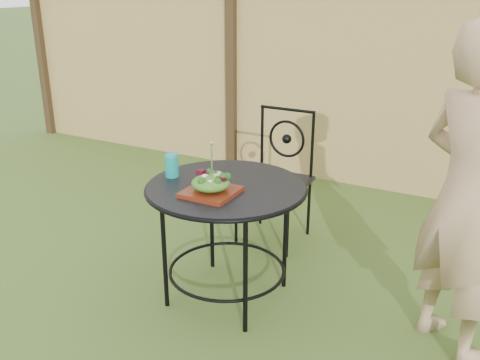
{
  "coord_description": "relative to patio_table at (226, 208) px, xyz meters",
  "views": [
    {
      "loc": [
        1.27,
        -2.46,
        1.82
      ],
      "look_at": [
        -0.07,
        0.03,
        0.75
      ],
      "focal_mm": 40.0,
      "sensor_mm": 36.0,
      "label": 1
    }
  ],
  "objects": [
    {
      "name": "diner",
      "position": [
        1.25,
        0.15,
        0.25
      ],
      "size": [
        0.73,
        0.69,
        1.68
      ],
      "primitive_type": "imported",
      "rotation": [
        0.0,
        0.0,
        2.47
      ],
      "color": "tan",
      "rests_on": "ground"
    },
    {
      "name": "salad",
      "position": [
        -0.01,
        -0.15,
        0.2
      ],
      "size": [
        0.21,
        0.21,
        0.08
      ],
      "primitive_type": "ellipsoid",
      "color": "#235614",
      "rests_on": "salad_plate"
    },
    {
      "name": "salad_plate",
      "position": [
        -0.01,
        -0.15,
        0.15
      ],
      "size": [
        0.27,
        0.27,
        0.02
      ],
      "primitive_type": "cube",
      "color": "#50150B",
      "rests_on": "patio_table"
    },
    {
      "name": "ground",
      "position": [
        0.13,
        0.02,
        -0.59
      ],
      "size": [
        60.0,
        60.0,
        0.0
      ],
      "primitive_type": "plane",
      "color": "#294616",
      "rests_on": "ground"
    },
    {
      "name": "patio_chair",
      "position": [
        -0.08,
        0.88,
        -0.08
      ],
      "size": [
        0.46,
        0.46,
        0.95
      ],
      "color": "black",
      "rests_on": "ground"
    },
    {
      "name": "fork",
      "position": [
        0.0,
        -0.15,
        0.33
      ],
      "size": [
        0.01,
        0.01,
        0.18
      ],
      "primitive_type": "cylinder",
      "color": "silver",
      "rests_on": "salad"
    },
    {
      "name": "drinking_glass",
      "position": [
        -0.35,
        -0.03,
        0.21
      ],
      "size": [
        0.08,
        0.08,
        0.14
      ],
      "primitive_type": "cylinder",
      "color": "#0D9992",
      "rests_on": "patio_table"
    },
    {
      "name": "patio_table",
      "position": [
        0.0,
        0.0,
        0.0
      ],
      "size": [
        0.92,
        0.92,
        0.72
      ],
      "color": "black",
      "rests_on": "ground"
    },
    {
      "name": "fence",
      "position": [
        0.13,
        2.21,
        0.36
      ],
      "size": [
        8.0,
        0.12,
        1.9
      ],
      "color": "tan",
      "rests_on": "ground"
    }
  ]
}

